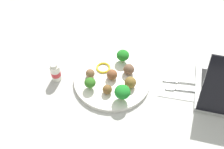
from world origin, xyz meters
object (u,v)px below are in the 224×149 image
object	(u,v)px
broccoli_floret_front_right	(122,92)
fork	(180,89)
napkin	(182,86)
yogurt_bottle	(56,72)
meatball_front_left	(129,69)
meatball_far_rim	(130,82)
pepper_ring_far_rim	(103,68)
meatball_mid_right	(107,89)
meatball_back_right	(90,73)
knife	(181,81)
broccoli_floret_mid_left	(90,83)
broccoli_floret_front_left	(123,55)
meatball_center	(113,75)
plate	(112,79)

from	to	relation	value
broccoli_floret_front_right	fork	distance (m)	0.22
napkin	yogurt_bottle	bearing A→B (deg)	1.69
meatball_front_left	meatball_far_rim	bearing A→B (deg)	98.76
pepper_ring_far_rim	meatball_mid_right	bearing A→B (deg)	104.52
meatball_mid_right	fork	xyz separation A→B (m)	(-0.26, -0.05, -0.03)
meatball_back_right	knife	world-z (taller)	meatball_back_right
broccoli_floret_mid_left	meatball_far_rim	bearing A→B (deg)	-171.02
broccoli_floret_mid_left	yogurt_bottle	world-z (taller)	yogurt_bottle
meatball_mid_right	napkin	distance (m)	0.28
broccoli_floret_mid_left	yogurt_bottle	xyz separation A→B (m)	(0.13, -0.04, -0.01)
knife	meatball_back_right	bearing A→B (deg)	3.19
broccoli_floret_front_left	yogurt_bottle	bearing A→B (deg)	23.19
broccoli_floret_front_left	napkin	world-z (taller)	broccoli_floret_front_left
knife	meatball_center	bearing A→B (deg)	4.62
meatball_mid_right	knife	world-z (taller)	meatball_mid_right
meatball_front_left	meatball_back_right	distance (m)	0.14
plate	broccoli_floret_front_left	world-z (taller)	broccoli_floret_front_left
broccoli_floret_front_left	fork	world-z (taller)	broccoli_floret_front_left
broccoli_floret_mid_left	meatball_mid_right	xyz separation A→B (m)	(-0.06, 0.01, -0.01)
meatball_far_rim	pepper_ring_far_rim	distance (m)	0.13
plate	meatball_mid_right	distance (m)	0.07
fork	broccoli_floret_mid_left	bearing A→B (deg)	6.60
napkin	pepper_ring_far_rim	bearing A→B (deg)	-8.14
fork	knife	distance (m)	0.04
meatball_far_rim	meatball_front_left	bearing A→B (deg)	-81.24
broccoli_floret_front_left	napkin	xyz separation A→B (m)	(-0.23, 0.09, -0.04)
plate	meatball_far_rim	distance (m)	0.08
broccoli_floret_front_left	meatball_center	xyz separation A→B (m)	(0.03, 0.09, -0.01)
meatball_far_rim	meatball_center	world-z (taller)	meatball_far_rim
meatball_back_right	broccoli_floret_front_right	bearing A→B (deg)	144.09
broccoli_floret_front_right	meatball_mid_right	xyz separation A→B (m)	(0.05, -0.02, -0.02)
fork	broccoli_floret_front_right	bearing A→B (deg)	19.68
meatball_center	pepper_ring_far_rim	bearing A→B (deg)	-47.75
plate	broccoli_floret_front_left	xyz separation A→B (m)	(-0.03, -0.09, 0.04)
broccoli_floret_front_left	pepper_ring_far_rim	distance (m)	0.09
plate	pepper_ring_far_rim	distance (m)	0.06
meatball_center	pepper_ring_far_rim	distance (m)	0.06
plate	pepper_ring_far_rim	bearing A→B (deg)	-49.46
pepper_ring_far_rim	fork	xyz separation A→B (m)	(-0.28, 0.06, -0.01)
broccoli_floret_front_right	plate	bearing A→B (deg)	-63.22
yogurt_bottle	meatball_front_left	bearing A→B (deg)	-170.74
fork	broccoli_floret_front_left	bearing A→B (deg)	-25.96
broccoli_floret_front_left	knife	distance (m)	0.23
meatball_front_left	meatball_mid_right	size ratio (longest dim) A/B	1.23
broccoli_floret_front_right	meatball_front_left	world-z (taller)	broccoli_floret_front_right
napkin	knife	size ratio (longest dim) A/B	1.17
broccoli_floret_front_left	yogurt_bottle	world-z (taller)	yogurt_bottle
napkin	fork	size ratio (longest dim) A/B	1.41
meatball_back_right	knife	xyz separation A→B (m)	(-0.33, -0.02, -0.02)
meatball_center	yogurt_bottle	world-z (taller)	yogurt_bottle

